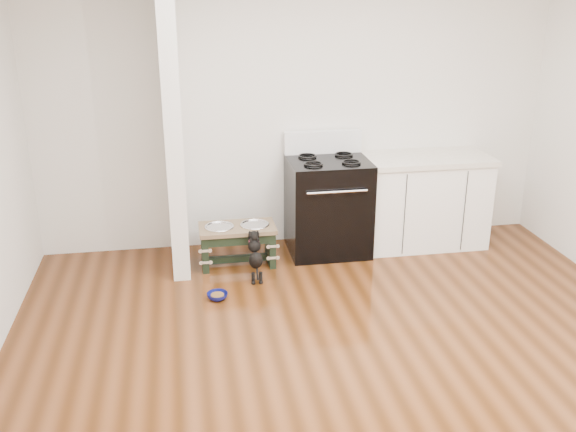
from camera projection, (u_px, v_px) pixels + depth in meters
The scene contains 8 objects.
ground at pixel (362, 378), 4.33m from camera, with size 5.00×5.00×0.00m, color #41210B.
room_shell at pixel (374, 144), 3.77m from camera, with size 5.00×5.00×5.00m.
partition_wall at pixel (173, 122), 5.61m from camera, with size 0.15×0.80×2.70m, color silver.
oven_range at pixel (328, 204), 6.20m from camera, with size 0.76×0.69×1.14m.
cabinet_run at pixel (423, 201), 6.38m from camera, with size 1.24×0.64×0.91m.
dog_feeder at pixel (237, 237), 5.95m from camera, with size 0.70×0.38×0.40m.
puppy at pixel (255, 254), 5.68m from camera, with size 0.12×0.36×0.43m.
floor_bowl at pixel (217, 296), 5.38m from camera, with size 0.19×0.19×0.05m.
Camera 1 is at (-1.12, -3.54, 2.54)m, focal length 40.00 mm.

